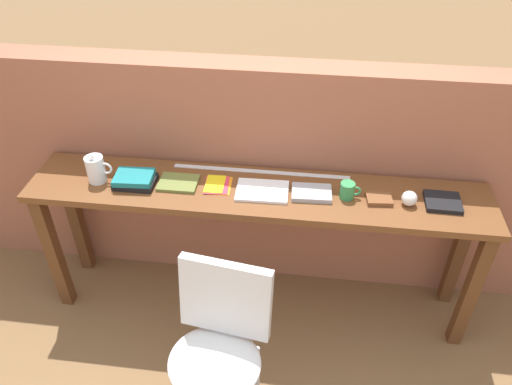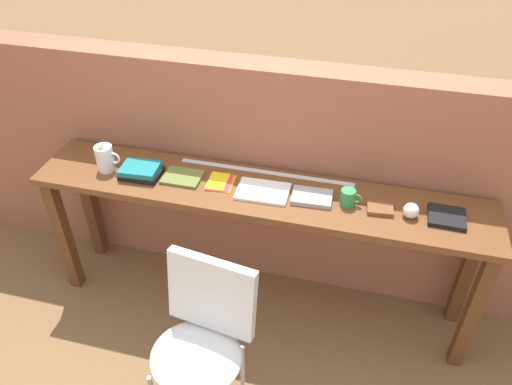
% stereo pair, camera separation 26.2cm
% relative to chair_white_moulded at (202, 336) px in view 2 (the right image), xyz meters
% --- Properties ---
extents(ground_plane, '(40.00, 40.00, 0.00)m').
position_rel_chair_white_moulded_xyz_m(ground_plane, '(0.09, 0.42, -0.53)').
color(ground_plane, brown).
extents(brick_wall_back, '(6.00, 0.20, 1.45)m').
position_rel_chair_white_moulded_xyz_m(brick_wall_back, '(0.09, 1.06, 0.20)').
color(brick_wall_back, '#9E5B42').
rests_on(brick_wall_back, ground).
extents(sideboard, '(2.50, 0.44, 0.88)m').
position_rel_chair_white_moulded_xyz_m(sideboard, '(0.09, 0.72, 0.21)').
color(sideboard, brown).
rests_on(sideboard, ground).
extents(chair_white_moulded, '(0.50, 0.51, 0.89)m').
position_rel_chair_white_moulded_xyz_m(chair_white_moulded, '(0.00, 0.00, 0.00)').
color(chair_white_moulded, white).
rests_on(chair_white_moulded, ground).
extents(pitcher_white, '(0.14, 0.10, 0.18)m').
position_rel_chair_white_moulded_xyz_m(pitcher_white, '(-0.78, 0.70, 0.43)').
color(pitcher_white, white).
rests_on(pitcher_white, sideboard).
extents(book_stack_leftmost, '(0.22, 0.17, 0.06)m').
position_rel_chair_white_moulded_xyz_m(book_stack_leftmost, '(-0.57, 0.69, 0.38)').
color(book_stack_leftmost, black).
rests_on(book_stack_leftmost, sideboard).
extents(magazine_cycling, '(0.21, 0.16, 0.02)m').
position_rel_chair_white_moulded_xyz_m(magazine_cycling, '(-0.34, 0.72, 0.36)').
color(magazine_cycling, olive).
rests_on(magazine_cycling, sideboard).
extents(pamphlet_pile_colourful, '(0.15, 0.17, 0.01)m').
position_rel_chair_white_moulded_xyz_m(pamphlet_pile_colourful, '(-0.13, 0.73, 0.36)').
color(pamphlet_pile_colourful, orange).
rests_on(pamphlet_pile_colourful, sideboard).
extents(book_open_centre, '(0.28, 0.20, 0.02)m').
position_rel_chair_white_moulded_xyz_m(book_open_centre, '(0.12, 0.70, 0.36)').
color(book_open_centre, white).
rests_on(book_open_centre, sideboard).
extents(book_grey_hardcover, '(0.22, 0.15, 0.03)m').
position_rel_chair_white_moulded_xyz_m(book_grey_hardcover, '(0.38, 0.71, 0.37)').
color(book_grey_hardcover, '#9E9EA3').
rests_on(book_grey_hardcover, sideboard).
extents(mug, '(0.11, 0.08, 0.09)m').
position_rel_chair_white_moulded_xyz_m(mug, '(0.57, 0.71, 0.40)').
color(mug, '#338C4C').
rests_on(mug, sideboard).
extents(leather_journal_brown, '(0.14, 0.11, 0.02)m').
position_rel_chair_white_moulded_xyz_m(leather_journal_brown, '(0.73, 0.70, 0.37)').
color(leather_journal_brown, brown).
rests_on(leather_journal_brown, sideboard).
extents(sports_ball_small, '(0.08, 0.08, 0.08)m').
position_rel_chair_white_moulded_xyz_m(sports_ball_small, '(0.88, 0.69, 0.39)').
color(sports_ball_small, silver).
rests_on(sports_ball_small, sideboard).
extents(book_repair_rightmost, '(0.18, 0.17, 0.03)m').
position_rel_chair_white_moulded_xyz_m(book_repair_rightmost, '(1.06, 0.72, 0.37)').
color(book_repair_rightmost, black).
rests_on(book_repair_rightmost, sideboard).
extents(ruler_metal_back_edge, '(1.00, 0.03, 0.00)m').
position_rel_chair_white_moulded_xyz_m(ruler_metal_back_edge, '(0.09, 0.89, 0.35)').
color(ruler_metal_back_edge, silver).
rests_on(ruler_metal_back_edge, sideboard).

